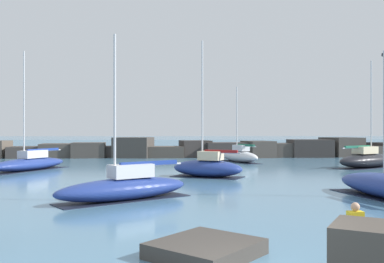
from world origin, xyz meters
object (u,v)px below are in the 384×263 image
object	(u,v)px
sailboat_moored_5	(239,156)
sailboat_moored_4	(125,187)
sailboat_moored_0	(367,160)
sailboat_moored_1	(208,167)
sailboat_moored_2	(30,163)
person_on_rocks	(355,232)

from	to	relation	value
sailboat_moored_5	sailboat_moored_4	bearing A→B (deg)	-111.09
sailboat_moored_0	sailboat_moored_1	xyz separation A→B (m)	(-15.19, -7.10, -0.02)
sailboat_moored_4	sailboat_moored_5	bearing A→B (deg)	68.91
sailboat_moored_1	sailboat_moored_0	bearing A→B (deg)	25.04
sailboat_moored_1	sailboat_moored_5	xyz separation A→B (m)	(4.75, 14.79, -0.02)
sailboat_moored_1	sailboat_moored_2	distance (m)	15.76
sailboat_moored_1	sailboat_moored_4	xyz separation A→B (m)	(-4.87, -10.17, -0.09)
sailboat_moored_4	sailboat_moored_5	world-z (taller)	sailboat_moored_5
sailboat_moored_0	person_on_rocks	world-z (taller)	sailboat_moored_0
sailboat_moored_1	sailboat_moored_5	world-z (taller)	sailboat_moored_1
sailboat_moored_0	sailboat_moored_5	distance (m)	12.97
sailboat_moored_0	person_on_rocks	bearing A→B (deg)	-115.82
person_on_rocks	sailboat_moored_2	bearing A→B (deg)	121.12
sailboat_moored_2	sailboat_moored_1	bearing A→B (deg)	-22.39
sailboat_moored_1	sailboat_moored_5	bearing A→B (deg)	72.18
sailboat_moored_1	sailboat_moored_2	xyz separation A→B (m)	(-14.57, 6.00, -0.09)
sailboat_moored_2	sailboat_moored_5	xyz separation A→B (m)	(19.32, 8.79, 0.08)
sailboat_moored_0	sailboat_moored_2	world-z (taller)	sailboat_moored_2
sailboat_moored_0	person_on_rocks	size ratio (longest dim) A/B	6.11
sailboat_moored_0	person_on_rocks	xyz separation A→B (m)	(-13.54, -27.98, 0.15)
sailboat_moored_2	sailboat_moored_4	bearing A→B (deg)	-59.05
sailboat_moored_5	sailboat_moored_1	bearing A→B (deg)	-107.82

